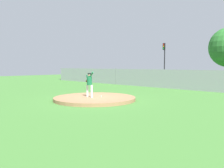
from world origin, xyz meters
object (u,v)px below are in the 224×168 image
at_px(pitcher_youth, 89,82).
at_px(parked_car_silver, 126,76).
at_px(baseball, 101,96).
at_px(parked_car_red, 184,78).
at_px(traffic_cone_orange, 211,85).
at_px(traffic_light_near, 164,56).

relative_size(pitcher_youth, parked_car_silver, 0.34).
distance_m(pitcher_youth, parked_car_silver, 17.82).
xyz_separation_m(pitcher_youth, baseball, (0.42, 0.61, -0.90)).
distance_m(parked_car_red, traffic_cone_orange, 3.76).
relative_size(pitcher_youth, traffic_cone_orange, 2.95).
xyz_separation_m(pitcher_youth, traffic_light_near, (-6.43, 18.73, 2.45)).
bearing_deg(baseball, parked_car_red, 97.40).
bearing_deg(baseball, parked_car_silver, 126.37).
height_order(baseball, traffic_light_near, traffic_light_near).
xyz_separation_m(baseball, traffic_light_near, (-6.85, 18.12, 3.35)).
height_order(parked_car_silver, parked_car_red, parked_car_silver).
bearing_deg(parked_car_silver, baseball, -53.63).
xyz_separation_m(parked_car_red, traffic_light_near, (-5.00, 3.81, 2.84)).
height_order(pitcher_youth, traffic_light_near, traffic_light_near).
relative_size(parked_car_red, traffic_cone_orange, 7.69).
distance_m(pitcher_youth, traffic_light_near, 19.95).
height_order(pitcher_youth, baseball, pitcher_youth).
bearing_deg(parked_car_red, traffic_cone_orange, -18.29).
bearing_deg(parked_car_silver, pitcher_youth, -55.90).
distance_m(parked_car_silver, parked_car_red, 8.55).
distance_m(baseball, traffic_cone_orange, 13.24).
distance_m(parked_car_silver, traffic_light_near, 6.03).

